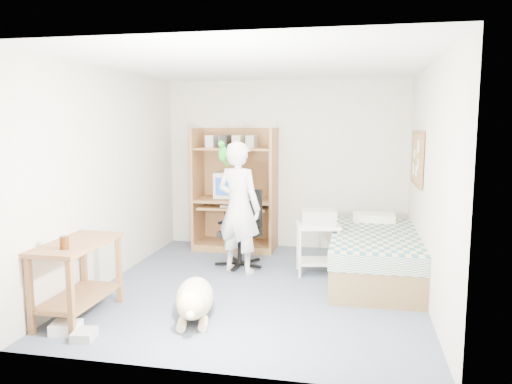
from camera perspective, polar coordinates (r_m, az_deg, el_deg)
floor at (r=5.82m, az=0.40°, el=-10.89°), size 4.00×4.00×0.00m
wall_back at (r=7.51m, az=3.35°, el=3.12°), size 3.60×0.02×2.50m
wall_right at (r=5.49m, az=19.17°, el=0.93°), size 0.02×4.00×2.50m
wall_left at (r=6.15m, az=-16.29°, el=1.75°), size 0.02×4.00×2.50m
ceiling at (r=5.55m, az=0.42°, el=14.37°), size 3.60×4.00×0.02m
computer_hutch at (r=7.43m, az=-2.32°, el=-0.25°), size 1.20×0.63×1.80m
bed at (r=6.23m, az=13.42°, el=-7.06°), size 1.02×2.02×0.66m
side_desk at (r=5.14m, az=-19.74°, el=-8.17°), size 0.50×1.00×0.75m
corkboard at (r=6.36m, az=17.94°, el=3.69°), size 0.04×0.94×0.66m
office_chair at (r=6.61m, az=-1.61°, el=-5.39°), size 0.57×0.58×1.00m
person at (r=6.22m, az=-1.98°, el=-1.80°), size 0.71×0.59×1.65m
parrot at (r=6.21m, az=-3.80°, el=4.54°), size 0.12×0.21×0.33m
dog at (r=4.97m, az=-7.06°, el=-12.02°), size 0.55×1.13×0.43m
printer_cart at (r=6.28m, az=7.06°, el=-5.57°), size 0.60×0.51×0.63m
printer at (r=6.22m, az=7.11°, el=-2.85°), size 0.47×0.39×0.18m
crt_monitor at (r=7.45m, az=-3.12°, el=0.83°), size 0.43×0.45×0.38m
keyboard at (r=7.30m, az=-2.29°, el=-1.61°), size 0.46×0.18×0.03m
pencil_cup at (r=7.28m, az=0.08°, el=-0.43°), size 0.08×0.08×0.12m
drink_glass at (r=4.82m, az=-21.07°, el=-5.42°), size 0.08×0.08×0.12m
floor_box_a at (r=4.94m, az=-20.90°, el=-14.30°), size 0.29×0.25×0.10m
floor_box_b at (r=4.77m, az=-19.04°, el=-15.19°), size 0.21×0.25×0.08m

